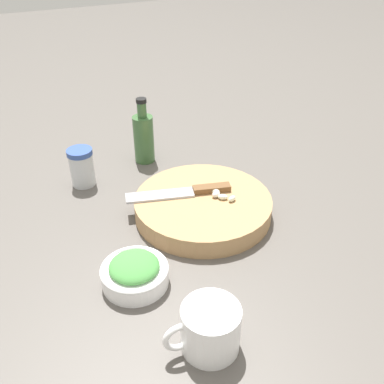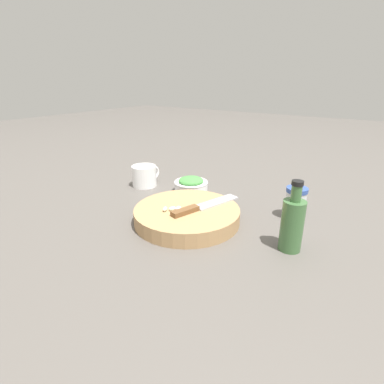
{
  "view_description": "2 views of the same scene",
  "coord_description": "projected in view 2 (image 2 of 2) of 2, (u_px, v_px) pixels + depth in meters",
  "views": [
    {
      "loc": [
        -0.61,
        0.27,
        0.53
      ],
      "look_at": [
        0.01,
        -0.05,
        0.08
      ],
      "focal_mm": 40.0,
      "sensor_mm": 36.0,
      "label": 1
    },
    {
      "loc": [
        0.46,
        -0.68,
        0.37
      ],
      "look_at": [
        -0.01,
        0.0,
        0.05
      ],
      "focal_mm": 28.0,
      "sensor_mm": 36.0,
      "label": 2
    }
  ],
  "objects": [
    {
      "name": "oil_bottle",
      "position": [
        292.0,
        223.0,
        0.67
      ],
      "size": [
        0.05,
        0.05,
        0.17
      ],
      "color": "#3D6638",
      "rests_on": "ground_plane"
    },
    {
      "name": "chef_knife",
      "position": [
        202.0,
        206.0,
        0.81
      ],
      "size": [
        0.09,
        0.22,
        0.01
      ],
      "rotation": [
        0.0,
        0.0,
        5.99
      ],
      "color": "brown",
      "rests_on": "cutting_board"
    },
    {
      "name": "coffee_mug",
      "position": [
        145.0,
        176.0,
        1.08
      ],
      "size": [
        0.09,
        0.11,
        0.07
      ],
      "color": "white",
      "rests_on": "ground_plane"
    },
    {
      "name": "cutting_board",
      "position": [
        187.0,
        215.0,
        0.81
      ],
      "size": [
        0.29,
        0.29,
        0.04
      ],
      "color": "tan",
      "rests_on": "ground_plane"
    },
    {
      "name": "spice_jar",
      "position": [
        295.0,
        203.0,
        0.83
      ],
      "size": [
        0.06,
        0.06,
        0.09
      ],
      "color": "silver",
      "rests_on": "ground_plane"
    },
    {
      "name": "herb_bowl",
      "position": [
        191.0,
        184.0,
        1.03
      ],
      "size": [
        0.12,
        0.12,
        0.05
      ],
      "color": "white",
      "rests_on": "ground_plane"
    },
    {
      "name": "garlic_cloves",
      "position": [
        175.0,
        209.0,
        0.79
      ],
      "size": [
        0.06,
        0.04,
        0.01
      ],
      "color": "silver",
      "rests_on": "cutting_board"
    },
    {
      "name": "ground_plane",
      "position": [
        195.0,
        209.0,
        0.9
      ],
      "size": [
        5.0,
        5.0,
        0.0
      ],
      "primitive_type": "plane",
      "color": "#56514C"
    }
  ]
}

